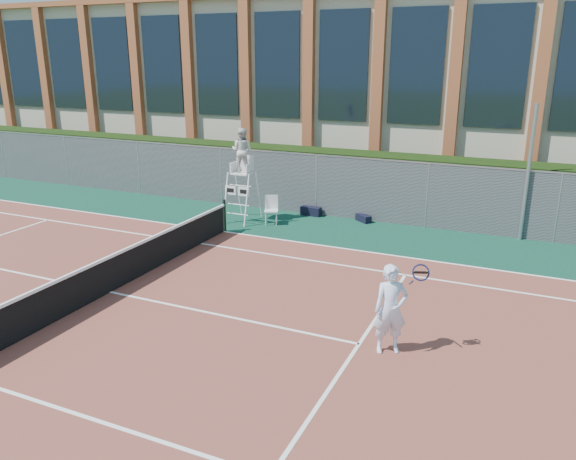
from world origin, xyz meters
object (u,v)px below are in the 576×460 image
at_px(umpire_chair, 242,153).
at_px(plastic_chair, 271,207).
at_px(steel_pole, 528,174).
at_px(tennis_player, 391,309).

distance_m(umpire_chair, plastic_chair, 2.12).
bearing_deg(steel_pole, plastic_chair, -168.64).
relative_size(umpire_chair, tennis_player, 1.83).
xyz_separation_m(steel_pole, plastic_chair, (-8.02, -1.61, -1.54)).
relative_size(steel_pole, plastic_chair, 4.33).
relative_size(steel_pole, umpire_chair, 1.29).
relative_size(steel_pole, tennis_player, 2.36).
height_order(umpire_chair, tennis_player, umpire_chair).
bearing_deg(umpire_chair, plastic_chair, 2.38).
xyz_separation_m(steel_pole, tennis_player, (-2.01, -8.73, -1.20)).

